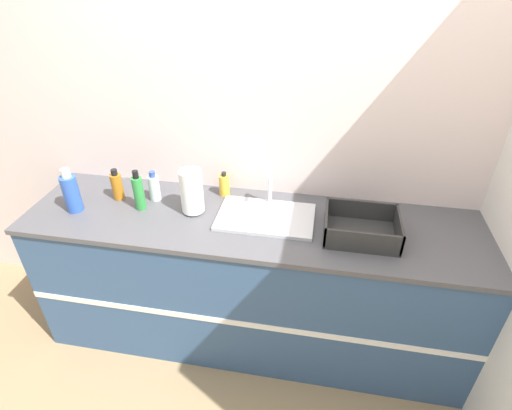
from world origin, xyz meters
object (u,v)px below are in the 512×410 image
object	(u,v)px
bottle_green	(139,192)
bottle_blue	(71,193)
dish_rack	(361,229)
bottle_clear	(154,187)
bottle_amber	(117,186)
sink	(266,215)
soap_dispenser	(224,185)
paper_towel_roll	(192,192)

from	to	relation	value
bottle_green	bottle_blue	bearing A→B (deg)	-166.78
dish_rack	bottle_clear	bearing A→B (deg)	172.94
bottle_amber	bottle_green	size ratio (longest dim) A/B	0.80
bottle_clear	bottle_blue	bearing A→B (deg)	-154.84
bottle_amber	bottle_green	bearing A→B (deg)	-24.21
sink	soap_dispenser	xyz separation A→B (m)	(-0.29, 0.20, 0.05)
soap_dispenser	bottle_amber	bearing A→B (deg)	-165.95
paper_towel_roll	bottle_blue	xyz separation A→B (m)	(-0.67, -0.10, -0.02)
bottle_amber	bottle_blue	size ratio (longest dim) A/B	0.74
bottle_clear	bottle_amber	world-z (taller)	bottle_amber
paper_towel_roll	dish_rack	xyz separation A→B (m)	(0.93, -0.06, -0.09)
soap_dispenser	sink	bearing A→B (deg)	-35.30
sink	soap_dispenser	distance (m)	0.35
dish_rack	bottle_blue	world-z (taller)	bottle_blue
sink	bottle_clear	xyz separation A→B (m)	(-0.68, 0.08, 0.07)
sink	bottle_blue	size ratio (longest dim) A/B	2.03
bottle_clear	soap_dispenser	world-z (taller)	bottle_clear
dish_rack	bottle_amber	xyz separation A→B (m)	(-1.41, 0.12, 0.04)
paper_towel_roll	bottle_clear	world-z (taller)	paper_towel_roll
bottle_amber	bottle_blue	distance (m)	0.25
soap_dispenser	bottle_green	bearing A→B (deg)	-152.11
dish_rack	bottle_amber	size ratio (longest dim) A/B	1.97
dish_rack	soap_dispenser	size ratio (longest dim) A/B	2.50
paper_towel_roll	bottle_clear	distance (m)	0.28
dish_rack	bottle_green	distance (m)	1.24
paper_towel_roll	bottle_amber	distance (m)	0.49
paper_towel_roll	bottle_clear	bearing A→B (deg)	161.64
bottle_green	soap_dispenser	xyz separation A→B (m)	(0.44, 0.23, -0.04)
dish_rack	soap_dispenser	distance (m)	0.84
bottle_clear	bottle_blue	size ratio (longest dim) A/B	0.71
bottle_clear	bottle_amber	size ratio (longest dim) A/B	0.96
dish_rack	bottle_blue	size ratio (longest dim) A/B	1.45
sink	bottle_blue	world-z (taller)	bottle_blue
paper_towel_roll	dish_rack	distance (m)	0.93
bottle_green	bottle_blue	size ratio (longest dim) A/B	0.92
soap_dispenser	bottle_clear	bearing A→B (deg)	-162.27
paper_towel_roll	bottle_green	distance (m)	0.31
bottle_amber	paper_towel_roll	bearing A→B (deg)	-7.03
bottle_green	bottle_blue	xyz separation A→B (m)	(-0.36, -0.08, 0.01)
bottle_clear	bottle_amber	bearing A→B (deg)	-172.82
bottle_green	bottle_amber	bearing A→B (deg)	155.79
sink	paper_towel_roll	distance (m)	0.43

